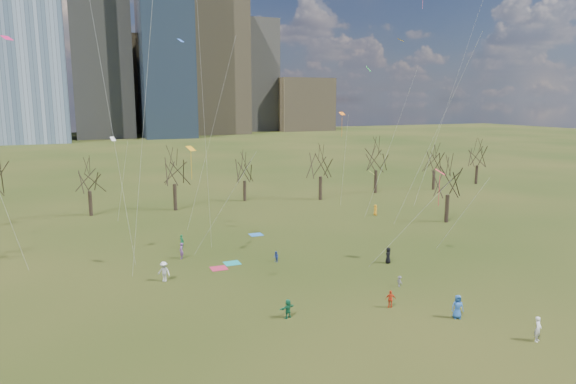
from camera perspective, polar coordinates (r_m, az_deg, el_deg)
name	(u,v)px	position (r m, az deg, el deg)	size (l,w,h in m)	color
ground	(341,294)	(45.42, 5.89, -11.24)	(500.00, 500.00, 0.00)	black
downtown_skyline	(113,49)	(249.42, -18.87, 14.85)	(212.50, 78.00, 118.00)	slate
bare_tree_row	(224,170)	(77.74, -7.17, 2.40)	(113.04, 29.80, 9.50)	black
blanket_teal	(232,263)	(53.55, -6.23, -7.86)	(1.60, 1.50, 0.03)	teal
blanket_navy	(256,235)	(64.21, -3.57, -4.75)	(1.60, 1.50, 0.03)	#2767B6
blanket_crimson	(219,268)	(52.13, -7.70, -8.40)	(1.60, 1.50, 0.03)	#B02342
person_0	(458,307)	(42.36, 18.32, -12.00)	(0.91, 0.59, 1.86)	#285CAE
person_1	(538,329)	(40.73, 26.02, -13.52)	(0.65, 0.43, 1.79)	white
person_3	(400,281)	(47.79, 12.30, -9.67)	(0.66, 0.38, 1.02)	slate
person_4	(391,299)	(43.05, 11.32, -11.59)	(0.86, 0.36, 1.46)	red
person_5	(288,309)	(40.42, -0.01, -12.83)	(1.40, 0.45, 1.51)	#176742
person_6	(388,255)	(54.03, 11.07, -6.92)	(0.82, 0.53, 1.67)	black
person_7	(181,251)	(55.64, -11.77, -6.41)	(0.63, 0.41, 1.72)	#7C4992
person_8	(276,257)	(53.36, -1.33, -7.22)	(0.57, 0.45, 1.18)	navy
person_9	(164,271)	(49.28, -13.62, -8.58)	(1.22, 0.70, 1.89)	silver
person_12	(375,210)	(75.60, 9.67, -1.98)	(0.77, 0.50, 1.58)	orange
person_13	(182,241)	(59.46, -11.72, -5.40)	(0.57, 0.38, 1.58)	#166734
kites_airborne	(294,132)	(54.85, 0.67, 6.69)	(58.92, 34.16, 30.23)	orange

